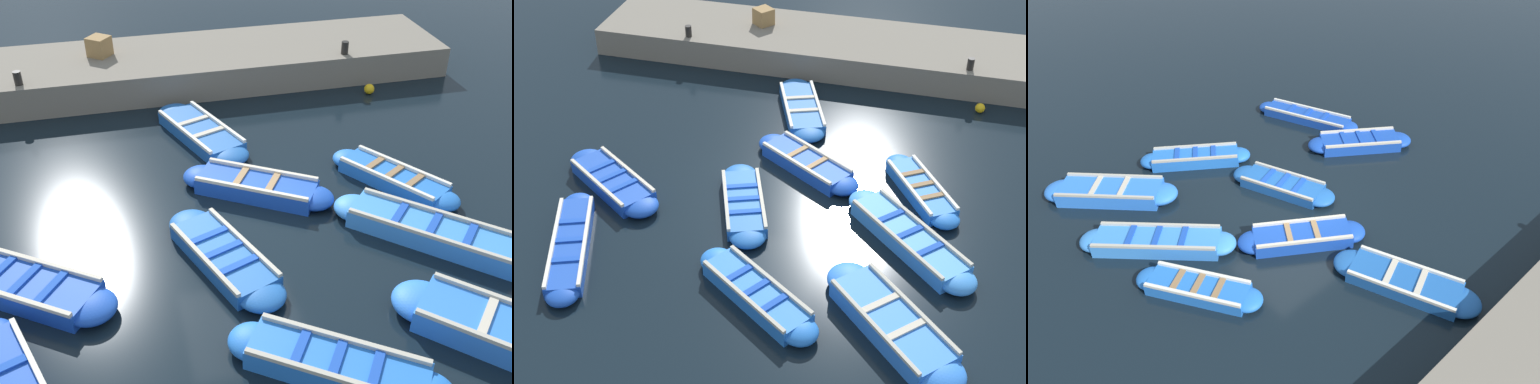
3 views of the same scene
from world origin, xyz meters
TOP-DOWN VIEW (x-y plane):
  - ground_plane at (0.00, 0.00)m, footprint 120.00×120.00m
  - boat_mid_row at (-1.01, -3.40)m, footprint 3.30×3.39m
  - boat_near_quay at (-0.71, 0.50)m, footprint 3.27×1.92m
  - boat_alongside at (-0.73, 3.84)m, footprint 2.62×3.26m
  - boat_stern_in at (-3.09, 3.76)m, footprint 3.73×1.99m
  - boat_far_corner at (3.89, 0.14)m, footprint 3.54×2.07m
  - boat_centre at (-3.62, -3.36)m, footprint 3.32×3.33m
  - boat_broadside at (0.91, -3.50)m, footprint 2.95×2.23m
  - boat_tucked at (1.25, -0.59)m, footprint 2.43×3.17m
  - boat_outer_right at (-3.50, -0.60)m, footprint 2.51×3.18m
  - quay_wall at (7.39, 0.00)m, footprint 3.17×14.81m
  - bollard_north at (6.16, -4.33)m, footprint 0.20×0.20m
  - bollard_mid_north at (6.16, 4.33)m, footprint 0.20×0.20m
  - wooden_crate at (7.65, 2.29)m, footprint 0.75×0.75m
  - buoy_orange_near at (5.25, -4.77)m, footprint 0.28×0.28m

SIDE VIEW (x-z plane):
  - ground_plane at x=0.00m, z-range 0.00..0.00m
  - buoy_orange_near at x=5.25m, z-range 0.00..0.28m
  - boat_near_quay at x=-0.71m, z-range -0.03..0.32m
  - boat_stern_in at x=-3.09m, z-range -0.03..0.32m
  - boat_far_corner at x=3.89m, z-range -0.03..0.34m
  - boat_broadside at x=0.91m, z-range -0.03..0.34m
  - boat_alongside at x=-0.73m, z-range -0.03..0.37m
  - boat_tucked at x=1.25m, z-range -0.03..0.38m
  - boat_outer_right at x=-3.50m, z-range -0.03..0.38m
  - boat_mid_row at x=-1.01m, z-range -0.03..0.40m
  - boat_centre at x=-3.62m, z-range -0.03..0.44m
  - quay_wall at x=7.39m, z-range 0.00..0.85m
  - bollard_north at x=6.16m, z-range 0.85..1.20m
  - bollard_mid_north at x=6.16m, z-range 0.85..1.20m
  - wooden_crate at x=7.65m, z-range 0.85..1.38m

